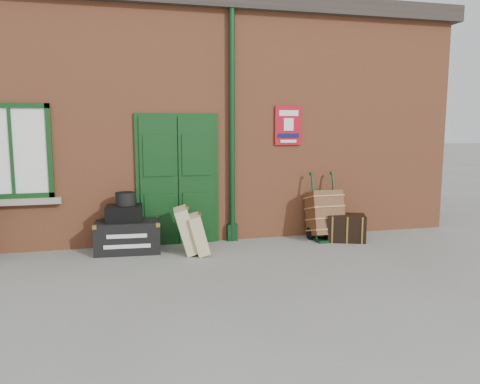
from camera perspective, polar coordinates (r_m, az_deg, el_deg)
name	(u,v)px	position (r m, az deg, el deg)	size (l,w,h in m)	color
ground	(211,266)	(6.97, -3.50, -9.02)	(80.00, 80.00, 0.00)	gray
station_building	(180,120)	(10.11, -7.34, 8.68)	(10.30, 4.30, 4.36)	#AB5B37
houdini_trunk	(128,236)	(7.86, -13.48, -5.29)	(1.03, 0.57, 0.52)	black
strongbox	(124,213)	(7.78, -13.94, -2.53)	(0.57, 0.41, 0.26)	black
hatbox	(126,199)	(7.77, -13.78, -0.80)	(0.31, 0.31, 0.21)	black
suitcase_back	(186,230)	(7.59, -6.54, -4.64)	(0.21, 0.52, 0.73)	#C6B882
suitcase_front	(199,234)	(7.53, -5.07, -5.14)	(0.19, 0.47, 0.63)	#C6B882
porter_trolley	(325,214)	(8.60, 10.31, -2.67)	(0.59, 0.64, 1.19)	#0D3416
dark_trunk	(346,228)	(8.59, 12.77, -4.27)	(0.66, 0.43, 0.48)	black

